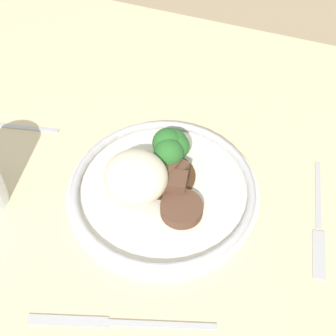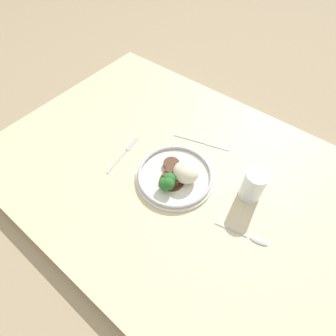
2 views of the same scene
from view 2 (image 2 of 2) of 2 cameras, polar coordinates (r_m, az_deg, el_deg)
ground_plane at (r=0.96m, az=0.27°, el=-1.01°), size 8.00×8.00×0.00m
dining_table at (r=0.95m, az=0.27°, el=-0.30°), size 1.26×0.93×0.04m
plate at (r=0.88m, az=1.69°, el=-1.71°), size 0.27×0.27×0.08m
juice_glass at (r=0.86m, az=17.96°, el=-3.80°), size 0.07×0.07×0.11m
fork at (r=0.98m, az=-9.13°, el=3.64°), size 0.04×0.19×0.00m
knife at (r=1.01m, az=7.70°, el=5.45°), size 0.21×0.08×0.00m
spoon at (r=0.83m, az=17.75°, el=-14.36°), size 0.16×0.05×0.01m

